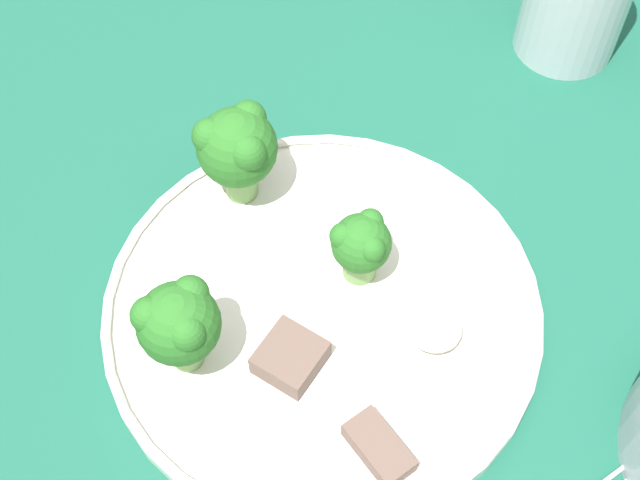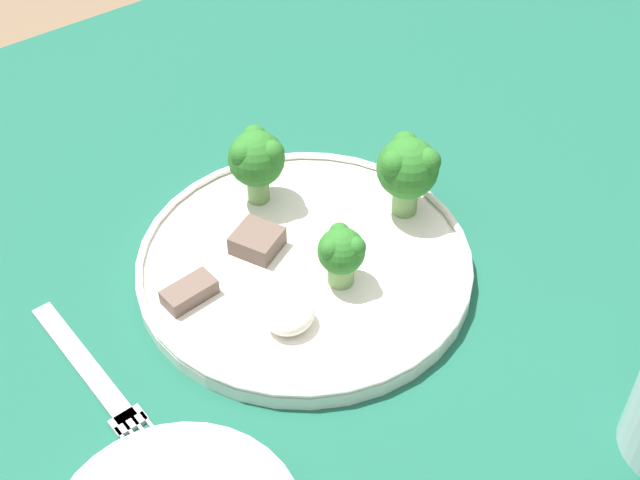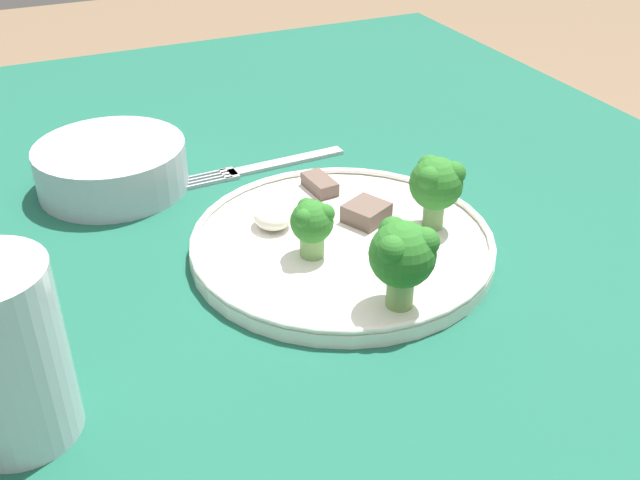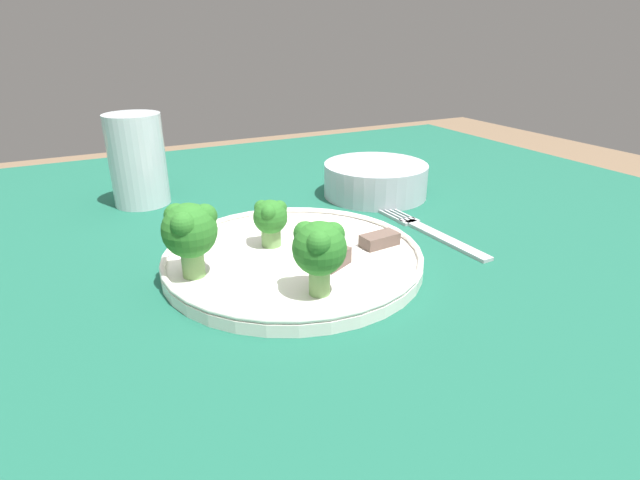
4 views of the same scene
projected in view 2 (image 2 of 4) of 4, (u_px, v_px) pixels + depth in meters
table at (350, 388)px, 0.75m from camera, size 1.31×1.06×0.74m
dinner_plate at (302, 266)px, 0.71m from camera, size 0.27×0.27×0.02m
fork at (99, 383)px, 0.64m from camera, size 0.03×0.19×0.00m
broccoli_floret_near_rim_left at (256, 158)px, 0.74m from camera, size 0.05×0.05×0.07m
broccoli_floret_center_left at (408, 168)px, 0.72m from camera, size 0.05×0.05×0.07m
broccoli_floret_back_left at (341, 252)px, 0.68m from camera, size 0.04×0.04×0.05m
meat_slice_front_slice at (257, 241)px, 0.72m from camera, size 0.05×0.05×0.02m
meat_slice_middle_slice at (189, 292)px, 0.68m from camera, size 0.04×0.02×0.01m
sauce_dollop at (290, 316)px, 0.66m from camera, size 0.04×0.03×0.02m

